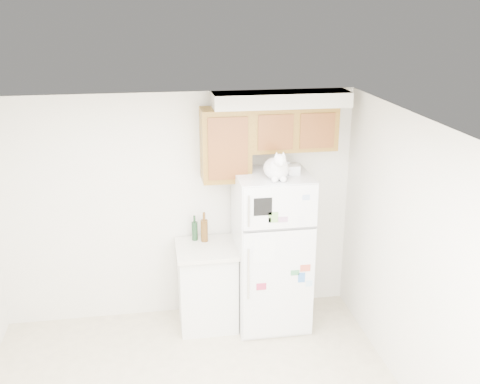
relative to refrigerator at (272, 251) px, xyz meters
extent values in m
cube|color=silver|center=(-0.95, 0.39, 0.40)|extent=(3.80, 0.04, 2.50)
cube|color=silver|center=(0.95, -1.61, 0.40)|extent=(0.04, 4.00, 2.50)
cube|color=white|center=(-0.95, -1.61, 1.65)|extent=(3.80, 4.00, 0.04)
cube|color=olive|center=(0.25, 0.22, 1.27)|extent=(0.90, 0.33, 0.45)
cube|color=olive|center=(-0.45, 0.22, 1.12)|extent=(0.50, 0.33, 0.75)
cube|color=silver|center=(0.12, 0.23, 1.57)|extent=(1.40, 0.37, 0.15)
cube|color=white|center=(0.00, 0.01, 0.00)|extent=(0.76, 0.72, 1.70)
cube|color=white|center=(0.00, -0.36, 0.62)|extent=(0.74, 0.03, 0.44)
cube|color=white|center=(0.00, -0.36, -0.22)|extent=(0.74, 0.03, 1.19)
cube|color=#59595B|center=(0.00, -0.36, 0.40)|extent=(0.74, 0.03, 0.02)
cylinder|color=silver|center=(-0.32, -0.39, 0.62)|extent=(0.02, 0.02, 0.32)
cylinder|color=silver|center=(-0.32, -0.39, -0.05)|extent=(0.02, 0.02, 0.55)
cube|color=black|center=(-0.18, -0.38, 0.65)|extent=(0.18, 0.00, 0.18)
cube|color=white|center=(-0.16, -0.38, 0.20)|extent=(0.22, 0.00, 0.28)
cube|color=#3D8754|center=(0.16, -0.38, -0.08)|extent=(0.09, 0.00, 0.06)
cube|color=#B92E50|center=(-0.18, -0.38, -0.21)|extent=(0.10, 0.00, 0.07)
cube|color=#C6533E|center=(0.27, -0.38, -0.04)|extent=(0.11, 0.00, 0.07)
cube|color=silver|center=(0.20, -0.38, 0.48)|extent=(0.06, 0.00, 0.08)
cube|color=#A2CDE6|center=(0.31, -0.38, -0.22)|extent=(0.07, 0.00, 0.07)
cube|color=#346AB8|center=(0.23, -0.38, -0.14)|extent=(0.07, 0.00, 0.11)
cube|color=#A17395|center=(0.02, -0.38, 0.51)|extent=(0.10, 0.00, 0.06)
cube|color=#8AA1C4|center=(0.25, -0.38, 0.72)|extent=(0.07, 0.00, 0.05)
cube|color=#70A452|center=(-0.08, -0.38, 0.53)|extent=(0.10, 0.00, 0.11)
cube|color=white|center=(-0.15, -0.38, 0.48)|extent=(0.11, 0.00, 0.10)
cube|color=white|center=(-0.69, 0.07, -0.41)|extent=(0.60, 0.60, 0.88)
cube|color=silver|center=(-0.69, 0.05, 0.05)|extent=(0.64, 0.64, 0.04)
ellipsoid|color=white|center=(0.00, -0.13, 0.95)|extent=(0.25, 0.34, 0.21)
ellipsoid|color=white|center=(0.00, -0.22, 1.00)|extent=(0.18, 0.15, 0.20)
sphere|color=white|center=(0.00, -0.28, 1.07)|extent=(0.12, 0.12, 0.12)
cone|color=white|center=(-0.03, -0.28, 1.14)|extent=(0.04, 0.04, 0.05)
cone|color=white|center=(0.03, -0.28, 1.14)|extent=(0.04, 0.04, 0.05)
cone|color=#D88C8C|center=(-0.03, -0.28, 1.13)|extent=(0.02, 0.02, 0.03)
cone|color=#D88C8C|center=(0.03, -0.28, 1.13)|extent=(0.02, 0.02, 0.03)
sphere|color=white|center=(0.00, -0.33, 1.05)|extent=(0.05, 0.05, 0.05)
sphere|color=white|center=(-0.04, -0.26, 0.88)|extent=(0.07, 0.07, 0.07)
sphere|color=white|center=(0.04, -0.26, 0.88)|extent=(0.07, 0.07, 0.07)
cylinder|color=white|center=(0.10, -0.01, 0.88)|extent=(0.15, 0.21, 0.07)
cube|color=white|center=(0.09, 0.13, 0.90)|extent=(0.20, 0.16, 0.10)
cube|color=white|center=(0.19, -0.02, 0.89)|extent=(0.16, 0.12, 0.09)
camera|label=1|loc=(-1.22, -5.31, 2.53)|focal=42.00mm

